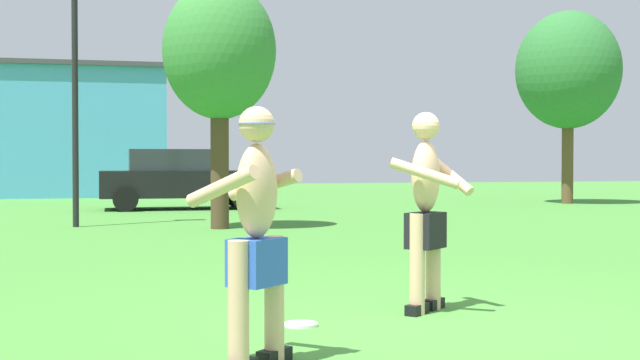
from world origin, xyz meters
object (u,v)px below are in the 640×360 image
Objects in this scene: tree_behind_players at (219,53)px; player_with_cap at (256,225)px; frisbee at (301,324)px; lamp_post at (75,38)px; tree_right_field at (568,71)px; player_in_black at (426,206)px; car_black_near_post at (181,178)px.

player_with_cap is at bearing -96.57° from tree_behind_players.
frisbee is 11.70m from lamp_post.
tree_behind_players is (0.69, 9.83, 3.31)m from frisbee.
tree_right_field reaches higher than tree_behind_players.
tree_behind_players is (1.28, 11.12, 2.42)m from player_with_cap.
tree_right_field is at bearing 56.52° from player_in_black.
tree_right_field is at bearing 31.29° from tree_behind_players.
car_black_near_post is at bearing 92.15° from player_in_black.
tree_right_field is at bearing 54.30° from frisbee.
tree_behind_players is at bearing -148.71° from tree_right_field.
player_with_cap is 0.29× the size of tree_right_field.
car_black_near_post is 7.26m from tree_behind_players.
frisbee is 16.67m from car_black_near_post.
player_with_cap is at bearing -137.07° from player_in_black.
tree_behind_players is (-0.50, 9.46, 2.41)m from player_in_black.
lamp_post reaches higher than player_with_cap.
player_in_black is 9.78m from tree_behind_players.
player_in_black is 1.54m from frisbee.
player_in_black is (1.78, 1.66, 0.01)m from player_with_cap.
tree_right_field is (13.97, 5.76, 0.27)m from lamp_post.
player_with_cap is at bearing -93.74° from car_black_near_post.
car_black_near_post is at bearing 87.98° from frisbee.
frisbee is 20.94m from tree_right_field.
tree_right_field is at bearing 55.02° from player_with_cap.
frisbee is at bearing -163.05° from player_in_black.
tree_right_field is at bearing 0.28° from car_black_near_post.
player_with_cap is at bearing -124.98° from tree_right_field.
lamp_post is (-1.38, 12.24, 2.77)m from player_with_cap.
lamp_post is 2.90m from tree_behind_players.
lamp_post reaches higher than tree_behind_players.
car_black_near_post is at bearing 86.26° from player_with_cap.
player_in_black is 0.29× the size of lamp_post.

